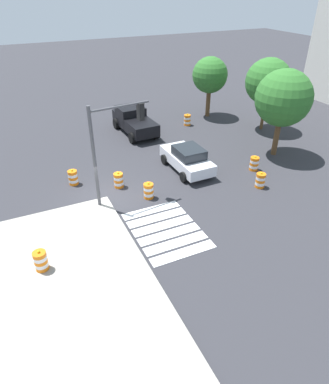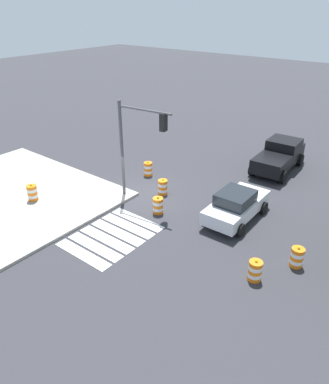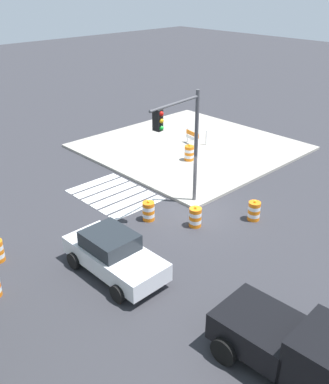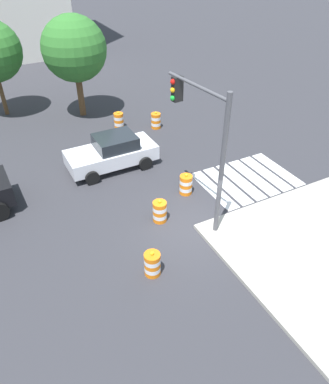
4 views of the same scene
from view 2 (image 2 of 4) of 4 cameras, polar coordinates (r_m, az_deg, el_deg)
name	(u,v)px [view 2 (image 2 of 4)]	position (r m, az deg, el deg)	size (l,w,h in m)	color
ground_plane	(139,195)	(21.74, -4.02, -0.46)	(120.00, 120.00, 0.00)	#2D2D33
crosswalk_stripes	(112,236)	(18.22, -8.16, -6.77)	(4.35, 3.20, 0.02)	silver
sports_car	(236,205)	(19.35, 11.12, -2.00)	(4.32, 2.18, 1.63)	silver
pickup_truck	(280,155)	(25.98, 17.55, 5.48)	(5.23, 2.52, 1.92)	black
traffic_barrel_near_corner	(297,257)	(16.94, 19.93, -9.53)	(0.56, 0.56, 1.02)	orange
traffic_barrel_crosswalk_end	(158,205)	(19.68, -1.01, -2.11)	(0.56, 0.56, 1.02)	orange
traffic_barrel_median_near	(148,169)	(23.99, -2.57, 3.62)	(0.56, 0.56, 1.02)	orange
traffic_barrel_median_far	(163,187)	(21.59, -0.28, 0.77)	(0.56, 0.56, 1.02)	orange
traffic_barrel_lane_center	(255,271)	(15.71, 13.92, -11.80)	(0.56, 0.56, 1.02)	orange
traffic_barrel_on_sidewalk	(32,193)	(21.96, -19.91, -0.10)	(0.56, 0.56, 1.02)	orange
traffic_light_pole	(138,136)	(19.53, -4.13, 8.73)	(0.68, 3.28, 5.50)	#4C4C51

